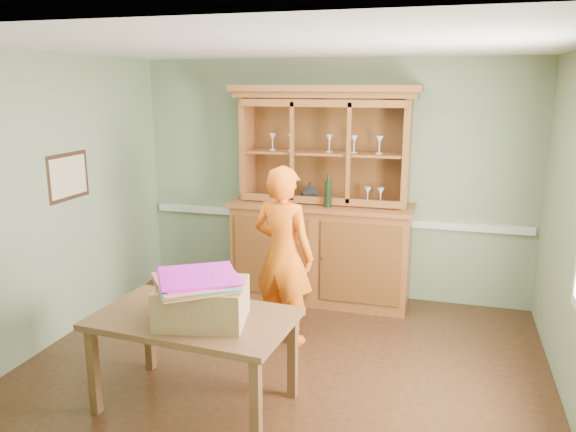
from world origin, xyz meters
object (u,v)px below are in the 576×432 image
(dining_table, at_px, (194,326))
(person, at_px, (283,255))
(china_hutch, at_px, (322,228))
(cardboard_box, at_px, (202,303))

(dining_table, xyz_separation_m, person, (0.32, 1.28, 0.20))
(dining_table, distance_m, person, 1.33)
(china_hutch, height_order, dining_table, china_hutch)
(china_hutch, height_order, cardboard_box, china_hutch)
(dining_table, xyz_separation_m, cardboard_box, (0.11, -0.07, 0.23))
(dining_table, distance_m, cardboard_box, 0.27)
(dining_table, relative_size, cardboard_box, 2.47)
(china_hutch, height_order, person, china_hutch)
(cardboard_box, distance_m, person, 1.37)
(cardboard_box, bearing_deg, dining_table, 146.35)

